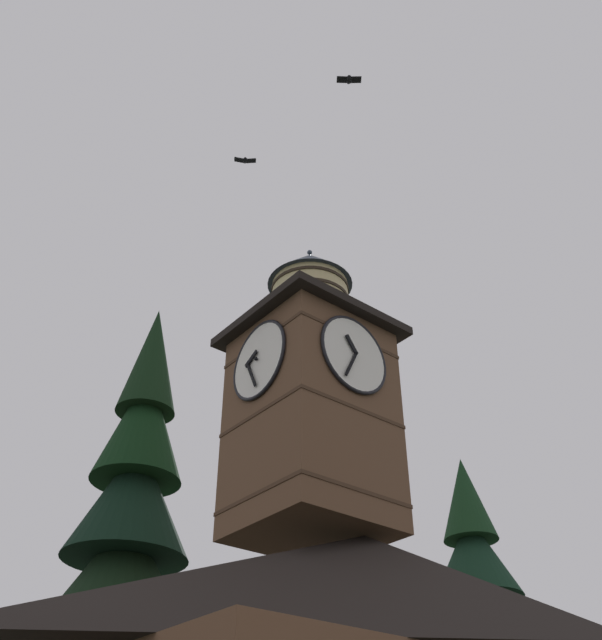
{
  "coord_description": "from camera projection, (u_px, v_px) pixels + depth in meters",
  "views": [
    {
      "loc": [
        13.95,
        10.47,
        2.09
      ],
      "look_at": [
        2.94,
        -3.2,
        14.44
      ],
      "focal_mm": 40.72,
      "sensor_mm": 36.0,
      "label": 1
    }
  ],
  "objects": [
    {
      "name": "flying_bird_high",
      "position": [
        245.0,
        160.0,
        24.81
      ],
      "size": [
        0.72,
        0.57,
        0.15
      ],
      "color": "black"
    },
    {
      "name": "flying_bird_low",
      "position": [
        349.0,
        80.0,
        18.93
      ],
      "size": [
        0.62,
        0.55,
        0.15
      ],
      "color": "black"
    },
    {
      "name": "moon",
      "position": [
        271.0,
        588.0,
        49.57
      ],
      "size": [
        1.61,
        1.61,
        1.61
      ],
      "color": "silver"
    },
    {
      "name": "pine_tree_behind",
      "position": [
        115.0,
        628.0,
        20.89
      ],
      "size": [
        6.67,
        6.67,
        18.16
      ],
      "color": "#473323",
      "rests_on": "ground_plane"
    },
    {
      "name": "clock_tower",
      "position": [
        311.0,
        395.0,
        20.22
      ],
      "size": [
        4.24,
        4.24,
        9.34
      ],
      "color": "brown",
      "rests_on": "building_main"
    }
  ]
}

